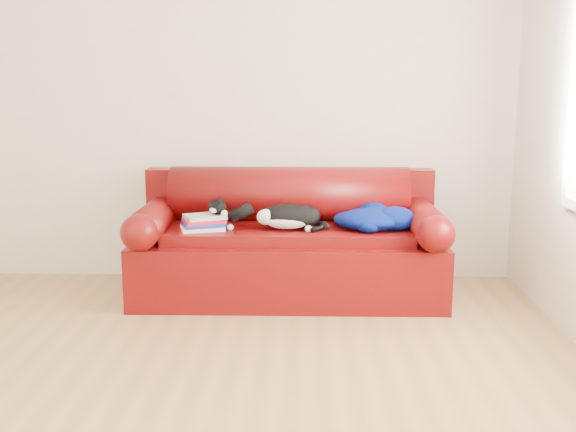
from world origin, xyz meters
name	(u,v)px	position (x,y,z in m)	size (l,w,h in m)	color
ground	(163,387)	(0.00, 0.00, 0.00)	(4.50, 4.50, 0.00)	olive
room_shell	(178,36)	(0.12, 0.02, 1.67)	(4.52, 4.02, 2.61)	beige
sofa_base	(288,263)	(0.58, 1.49, 0.24)	(2.10, 0.90, 0.50)	#440208
sofa_back	(289,213)	(0.58, 1.74, 0.54)	(2.10, 1.01, 0.88)	#440208
book_stack	(204,222)	(0.01, 1.36, 0.55)	(0.33, 0.29, 0.10)	white
cat	(288,217)	(0.58, 1.37, 0.58)	(0.60, 0.27, 0.21)	black
blanket	(373,218)	(1.15, 1.42, 0.57)	(0.58, 0.46, 0.17)	#020545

